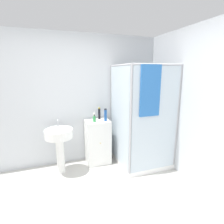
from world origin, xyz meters
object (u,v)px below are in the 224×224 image
lotion_bottle_white (94,116)px  soap_dispenser (94,119)px  sink (59,140)px  shampoo_bottle_tall_black (99,113)px  shampoo_bottle_blue (106,115)px

lotion_bottle_white → soap_dispenser: bearing=-103.7°
sink → shampoo_bottle_tall_black: (0.80, 0.25, 0.36)m
soap_dispenser → sink: bearing=-171.6°
shampoo_bottle_tall_black → lotion_bottle_white: 0.13m
soap_dispenser → shampoo_bottle_tall_black: size_ratio=0.58×
sink → lotion_bottle_white: (0.69, 0.21, 0.32)m
soap_dispenser → shampoo_bottle_blue: (0.22, -0.02, 0.06)m
sink → shampoo_bottle_tall_black: bearing=17.3°
shampoo_bottle_tall_black → lotion_bottle_white: size_ratio=1.38×
sink → soap_dispenser: size_ratio=6.98×
shampoo_bottle_blue → shampoo_bottle_tall_black: bearing=113.8°
sink → soap_dispenser: (0.66, 0.10, 0.30)m
sink → soap_dispenser: 0.73m
soap_dispenser → lotion_bottle_white: (0.03, 0.11, 0.02)m
shampoo_bottle_tall_black → lotion_bottle_white: bearing=-161.6°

